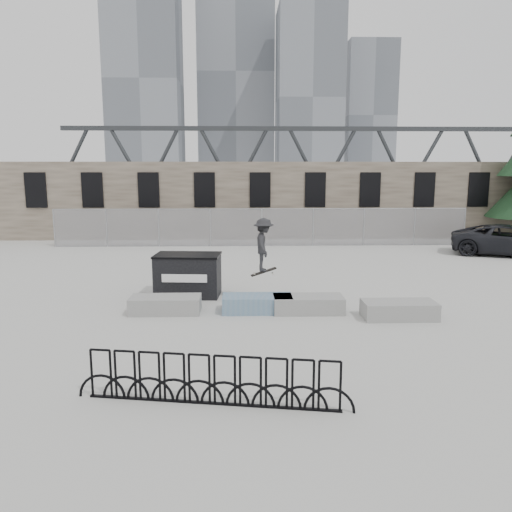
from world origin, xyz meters
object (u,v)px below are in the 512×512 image
at_px(planter_center_right, 308,303).
at_px(skateboarder, 264,245).
at_px(bike_rack, 212,381).
at_px(dumpster, 188,275).
at_px(planter_offset, 399,309).
at_px(suv, 510,240).
at_px(planter_far_left, 165,304).
at_px(planter_center_left, 257,303).

distance_m(planter_center_right, skateboarder, 2.24).
bearing_deg(bike_rack, skateboarder, 79.81).
xyz_separation_m(dumpster, bike_rack, (1.21, -7.69, -0.25)).
height_order(planter_offset, skateboarder, skateboarder).
bearing_deg(suv, planter_center_right, 154.89).
bearing_deg(planter_far_left, skateboarder, 18.38).
relative_size(bike_rack, suv, 0.93).
height_order(planter_center_left, bike_rack, bike_rack).
bearing_deg(planter_center_right, planter_far_left, 179.04).
relative_size(planter_center_left, suv, 0.38).
xyz_separation_m(planter_far_left, planter_offset, (6.53, -0.75, 0.00)).
bearing_deg(skateboarder, planter_center_right, -129.71).
xyz_separation_m(planter_center_left, planter_center_right, (1.46, -0.09, 0.00)).
bearing_deg(bike_rack, suv, 48.31).
bearing_deg(planter_center_right, suv, 40.52).
bearing_deg(planter_center_right, dumpster, 150.95).
distance_m(planter_offset, bike_rack, 6.98).
bearing_deg(planter_offset, suv, 49.71).
height_order(dumpster, skateboarder, skateboarder).
bearing_deg(dumpster, planter_center_right, -24.41).
xyz_separation_m(planter_center_right, dumpster, (-3.65, 2.03, 0.43)).
xyz_separation_m(planter_center_right, skateboarder, (-1.24, 1.02, 1.56)).
bearing_deg(planter_offset, dumpster, 156.01).
relative_size(planter_offset, suv, 0.38).
xyz_separation_m(planter_offset, skateboarder, (-3.67, 1.70, 1.56)).
bearing_deg(dumpster, bike_rack, -76.46).
distance_m(planter_offset, dumpster, 6.67).
distance_m(planter_center_right, dumpster, 4.20).
distance_m(planter_far_left, planter_center_left, 2.64).
height_order(suv, skateboarder, skateboarder).
distance_m(planter_center_right, suv, 14.35).
height_order(planter_center_left, planter_center_right, same).
height_order(planter_far_left, skateboarder, skateboarder).
bearing_deg(dumpster, suv, 31.24).
relative_size(planter_center_left, dumpster, 0.92).
bearing_deg(planter_offset, skateboarder, 155.19).
bearing_deg(planter_center_right, planter_center_left, 176.35).
distance_m(planter_center_left, skateboarder, 1.82).
distance_m(dumpster, skateboarder, 2.84).
relative_size(planter_center_left, skateboarder, 1.13).
height_order(planter_center_left, suv, suv).
bearing_deg(planter_center_left, suv, 36.72).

